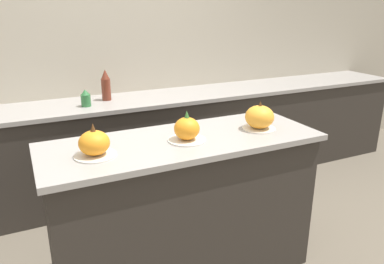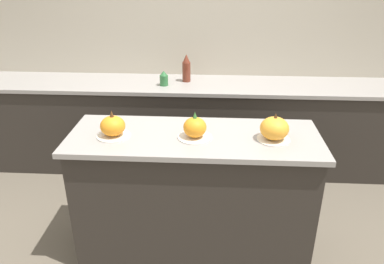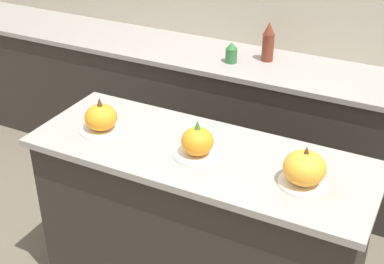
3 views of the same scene
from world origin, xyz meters
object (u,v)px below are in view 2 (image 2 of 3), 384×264
(pumpkin_cake_center, at_px, (195,128))
(bottle_short, at_px, (164,78))
(pumpkin_cake_left, at_px, (113,127))
(bottle_tall, at_px, (186,68))
(pumpkin_cake_right, at_px, (274,129))

(pumpkin_cake_center, bearing_deg, bottle_short, 106.34)
(pumpkin_cake_left, bearing_deg, bottle_tall, 74.55)
(pumpkin_cake_left, bearing_deg, bottle_short, 81.92)
(pumpkin_cake_left, height_order, bottle_short, pumpkin_cake_left)
(pumpkin_cake_left, distance_m, bottle_tall, 1.41)
(bottle_short, bearing_deg, bottle_tall, 34.70)
(pumpkin_cake_center, height_order, bottle_short, pumpkin_cake_center)
(pumpkin_cake_left, relative_size, pumpkin_cake_center, 0.99)
(pumpkin_cake_left, height_order, bottle_tall, bottle_tall)
(bottle_tall, relative_size, bottle_short, 1.91)
(bottle_tall, xyz_separation_m, bottle_short, (-0.20, -0.14, -0.06))
(pumpkin_cake_right, relative_size, bottle_tall, 0.79)
(pumpkin_cake_left, height_order, pumpkin_cake_right, pumpkin_cake_right)
(pumpkin_cake_right, bearing_deg, bottle_short, 125.19)
(bottle_short, bearing_deg, pumpkin_cake_right, -54.81)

